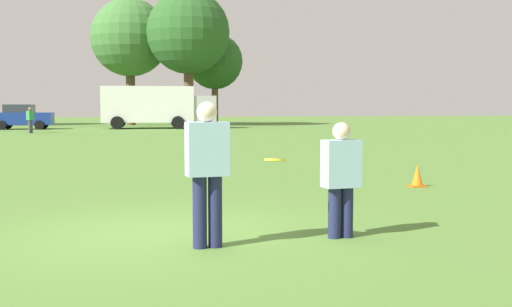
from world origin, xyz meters
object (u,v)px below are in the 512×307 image
player_defender (341,174)px  player_thrower (207,166)px  box_truck (156,105)px  frisbee (275,160)px  parked_car_mid_right (22,117)px  traffic_cone (417,176)px  bystander_sideline_watcher (30,119)px

player_defender → player_thrower: bearing=-172.4°
player_defender → box_truck: size_ratio=0.18×
frisbee → parked_car_mid_right: 42.15m
player_defender → parked_car_mid_right: parked_car_mid_right is taller
player_thrower → player_defender: (1.78, 0.24, -0.16)m
box_truck → traffic_cone: bearing=-83.2°
frisbee → parked_car_mid_right: bearing=103.5°
traffic_cone → box_truck: box_truck is taller
traffic_cone → parked_car_mid_right: (-14.02, 36.13, 0.69)m
player_defender → traffic_cone: (3.29, 4.65, -0.61)m
bystander_sideline_watcher → traffic_cone: bearing=-67.0°
traffic_cone → parked_car_mid_right: 38.76m
player_thrower → player_defender: 1.80m
player_thrower → frisbee: bearing=1.6°
parked_car_mid_right → box_truck: 9.79m
box_truck → bystander_sideline_watcher: bearing=-140.3°
player_defender → bystander_sideline_watcher: size_ratio=0.93×
frisbee → traffic_cone: (4.22, 4.87, -0.83)m
traffic_cone → bystander_sideline_watcher: size_ratio=0.29×
box_truck → bystander_sideline_watcher: 10.54m
parked_car_mid_right → box_truck: size_ratio=0.50×
frisbee → parked_car_mid_right: (-9.80, 41.00, -0.13)m
traffic_cone → bystander_sideline_watcher: bystander_sideline_watcher is taller
bystander_sideline_watcher → frisbee: bearing=-76.5°
bystander_sideline_watcher → box_truck: bearing=39.7°
traffic_cone → box_truck: 36.07m
traffic_cone → frisbee: bearing=-130.9°
player_thrower → traffic_cone: (5.07, 4.89, -0.77)m
player_defender → frisbee: size_ratio=5.55×
player_thrower → player_defender: player_thrower is taller
player_thrower → traffic_cone: player_thrower is taller
player_defender → bystander_sideline_watcher: (-9.07, 33.73, 0.08)m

